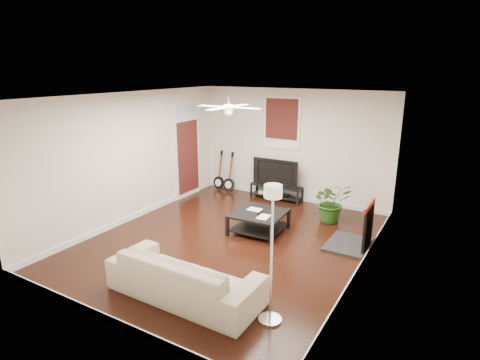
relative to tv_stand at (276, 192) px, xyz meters
name	(u,v)px	position (x,y,z in m)	size (l,w,h in m)	color
room	(229,172)	(0.31, -2.78, 1.21)	(5.01, 6.01, 2.81)	black
brick_accent	(378,178)	(2.80, -1.78, 1.21)	(0.02, 2.20, 2.80)	#AF4D38
fireplace	(358,224)	(2.51, -1.78, 0.27)	(0.80, 1.10, 0.92)	black
window_back	(282,123)	(0.01, 0.19, 1.76)	(1.00, 0.06, 1.30)	#3A1210
door_left	(187,149)	(-2.15, -0.88, 1.06)	(0.08, 1.00, 2.50)	white
tv_stand	(276,192)	(0.00, 0.00, 0.00)	(1.35, 0.36, 0.38)	black
tv	(277,172)	(0.00, 0.02, 0.54)	(1.21, 0.16, 0.70)	black
coffee_table	(259,222)	(0.58, -2.08, 0.02)	(1.02, 1.02, 0.43)	black
sofa	(185,275)	(0.75, -4.75, 0.15)	(2.35, 0.92, 0.69)	tan
floor_lamp	(271,256)	(2.10, -4.65, 0.77)	(0.32, 0.32, 1.92)	white
potted_plant	(332,202)	(1.69, -0.77, 0.26)	(0.81, 0.71, 0.90)	#225117
guitar_left	(218,170)	(-1.76, -0.03, 0.36)	(0.34, 0.24, 1.10)	black
guitar_right	(229,172)	(-1.41, -0.06, 0.36)	(0.34, 0.24, 1.10)	black
ceiling_fan	(229,107)	(0.31, -2.78, 2.41)	(1.24, 1.24, 0.32)	white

